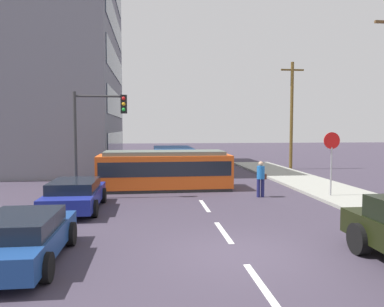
% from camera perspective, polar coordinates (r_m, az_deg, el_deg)
% --- Properties ---
extents(ground_plane, '(120.00, 120.00, 0.00)m').
position_cam_1_polar(ground_plane, '(19.73, 0.21, -5.52)').
color(ground_plane, '#3D3544').
extents(sidewalk_curb_right, '(3.20, 36.00, 0.14)m').
position_cam_1_polar(sidewalk_curb_right, '(18.09, 23.89, -6.49)').
color(sidewalk_curb_right, '#9E9F94').
rests_on(sidewalk_curb_right, ground).
extents(lane_stripe_0, '(0.16, 2.40, 0.01)m').
position_cam_1_polar(lane_stripe_0, '(8.32, 10.38, -18.90)').
color(lane_stripe_0, silver).
rests_on(lane_stripe_0, ground).
extents(lane_stripe_1, '(0.16, 2.40, 0.01)m').
position_cam_1_polar(lane_stripe_1, '(12.00, 4.73, -11.68)').
color(lane_stripe_1, silver).
rests_on(lane_stripe_1, ground).
extents(lane_stripe_2, '(0.16, 2.40, 0.01)m').
position_cam_1_polar(lane_stripe_2, '(15.83, 1.90, -7.84)').
color(lane_stripe_2, silver).
rests_on(lane_stripe_2, ground).
extents(lane_stripe_3, '(0.16, 2.40, 0.01)m').
position_cam_1_polar(lane_stripe_3, '(26.12, -1.45, -3.20)').
color(lane_stripe_3, silver).
rests_on(lane_stripe_3, ground).
extents(lane_stripe_4, '(0.16, 2.40, 0.01)m').
position_cam_1_polar(lane_stripe_4, '(32.07, -2.38, -1.89)').
color(lane_stripe_4, silver).
rests_on(lane_stripe_4, ground).
extents(corner_building, '(16.63, 15.64, 19.20)m').
position_cam_1_polar(corner_building, '(34.05, -25.96, 14.29)').
color(corner_building, slate).
rests_on(corner_building, ground).
extents(streetcar_tram, '(6.87, 2.63, 2.02)m').
position_cam_1_polar(streetcar_tram, '(19.96, -4.14, -2.40)').
color(streetcar_tram, '#E6561A').
rests_on(streetcar_tram, ground).
extents(city_bus, '(2.57, 5.19, 1.91)m').
position_cam_1_polar(city_bus, '(25.66, -2.90, -0.90)').
color(city_bus, navy).
rests_on(city_bus, ground).
extents(pedestrian_crossing, '(0.45, 0.36, 1.67)m').
position_cam_1_polar(pedestrian_crossing, '(17.94, 10.28, -3.47)').
color(pedestrian_crossing, navy).
rests_on(pedestrian_crossing, ground).
extents(parked_sedan_near, '(1.93, 4.21, 1.19)m').
position_cam_1_polar(parked_sedan_near, '(10.04, -24.09, -11.45)').
color(parked_sedan_near, navy).
rests_on(parked_sedan_near, ground).
extents(parked_sedan_mid, '(2.05, 4.48, 1.19)m').
position_cam_1_polar(parked_sedan_mid, '(15.60, -17.13, -5.87)').
color(parked_sedan_mid, navy).
rests_on(parked_sedan_mid, ground).
extents(stop_sign, '(0.76, 0.07, 2.88)m').
position_cam_1_polar(stop_sign, '(18.37, 20.19, 0.44)').
color(stop_sign, gray).
rests_on(stop_sign, sidewalk_curb_right).
extents(traffic_light_mast, '(2.39, 0.33, 4.84)m').
position_cam_1_polar(traffic_light_mast, '(17.78, -14.16, 4.26)').
color(traffic_light_mast, '#333333').
rests_on(traffic_light_mast, ground).
extents(utility_pole_mid, '(1.80, 0.24, 8.27)m').
position_cam_1_polar(utility_pole_mid, '(30.57, 14.70, 5.80)').
color(utility_pole_mid, brown).
rests_on(utility_pole_mid, ground).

